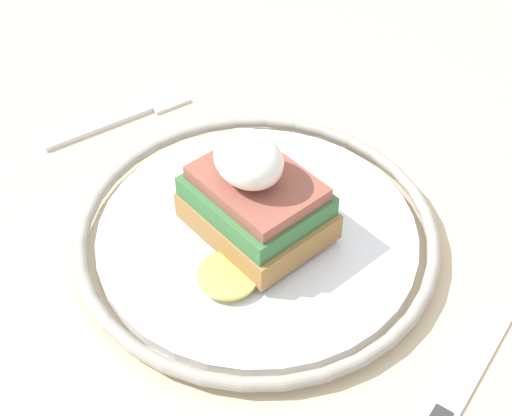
{
  "coord_description": "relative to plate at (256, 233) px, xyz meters",
  "views": [
    {
      "loc": [
        0.32,
        -0.24,
        1.16
      ],
      "look_at": [
        0.04,
        -0.0,
        0.78
      ],
      "focal_mm": 50.0,
      "sensor_mm": 36.0,
      "label": 1
    }
  ],
  "objects": [
    {
      "name": "dining_table",
      "position": [
        -0.04,
        0.0,
        -0.11
      ],
      "size": [
        1.13,
        0.89,
        0.75
      ],
      "color": "#C6B28E",
      "rests_on": "ground_plane"
    },
    {
      "name": "fork",
      "position": [
        -0.19,
        0.01,
        -0.01
      ],
      "size": [
        0.03,
        0.14,
        0.0
      ],
      "color": "silver",
      "rests_on": "dining_table"
    },
    {
      "name": "plate",
      "position": [
        0.0,
        0.0,
        0.0
      ],
      "size": [
        0.28,
        0.28,
        0.02
      ],
      "color": "silver",
      "rests_on": "dining_table"
    },
    {
      "name": "sandwich",
      "position": [
        -0.0,
        -0.0,
        0.04
      ],
      "size": [
        0.1,
        0.11,
        0.09
      ],
      "color": "#9E703D",
      "rests_on": "plate"
    }
  ]
}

